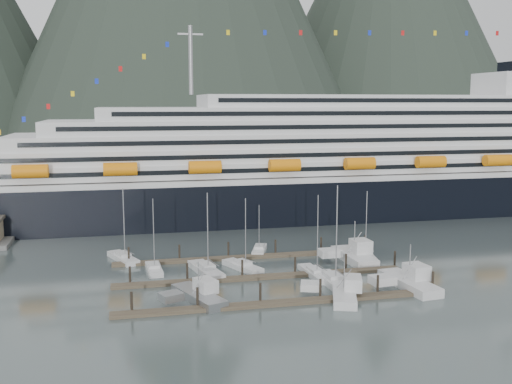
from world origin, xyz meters
TOP-DOWN VIEW (x-y plane):
  - ground at (0.00, 0.00)m, footprint 1600.00×1600.00m
  - cruise_ship at (30.03, 54.94)m, footprint 210.00×30.40m
  - dock_near at (-4.93, -9.95)m, footprint 48.18×2.28m
  - dock_mid at (-4.93, 3.05)m, footprint 48.18×2.28m
  - dock_far at (-4.93, 16.05)m, footprint 48.18×2.28m
  - sailboat_a at (-21.91, 10.76)m, footprint 2.71×8.21m
  - sailboat_b at (-13.44, 8.09)m, footprint 5.11×11.35m
  - sailboat_c at (-6.94, 9.13)m, footprint 6.01×9.44m
  - sailboat_d at (3.86, 2.35)m, footprint 3.07×10.15m
  - sailboat_e at (-27.00, 19.43)m, footprint 5.88×10.05m
  - sailboat_f at (-1.43, 20.00)m, footprint 4.61×8.09m
  - sailboat_g at (16.65, 11.96)m, footprint 4.39×10.86m
  - sailboat_h at (5.25, -2.70)m, footprint 3.36×10.34m
  - trawler_a at (-16.55, -5.73)m, footprint 9.59×11.99m
  - trawler_c at (4.63, -8.53)m, footprint 10.07×13.06m
  - trawler_d at (16.09, -6.74)m, footprint 9.62×12.95m
  - trawler_e at (13.75, 10.01)m, footprint 9.60×12.59m

SIDE VIEW (x-z plane):
  - ground at x=0.00m, z-range 0.00..0.00m
  - dock_near at x=-4.93m, z-range -1.29..1.91m
  - dock_mid at x=-4.93m, z-range -1.29..1.91m
  - dock_far at x=-4.93m, z-range -1.29..1.91m
  - sailboat_f at x=-1.43m, z-range -4.44..5.20m
  - sailboat_d at x=3.86m, z-range -6.65..7.47m
  - sailboat_a at x=-21.91m, z-range -6.14..6.97m
  - sailboat_c at x=-6.94m, z-range -6.05..6.88m
  - sailboat_g at x=16.65m, z-range -6.10..6.93m
  - sailboat_e at x=-27.00m, z-range -6.49..7.33m
  - sailboat_b at x=-13.44m, z-range -6.75..7.62m
  - sailboat_h at x=5.25m, z-range -7.78..8.70m
  - trawler_a at x=-16.55m, z-range -2.34..4.01m
  - trawler_c at x=4.63m, z-range -2.38..4.07m
  - trawler_d at x=16.09m, z-range -2.82..4.71m
  - trawler_e at x=13.75m, z-range -3.07..5.06m
  - cruise_ship at x=30.03m, z-range -13.11..37.19m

